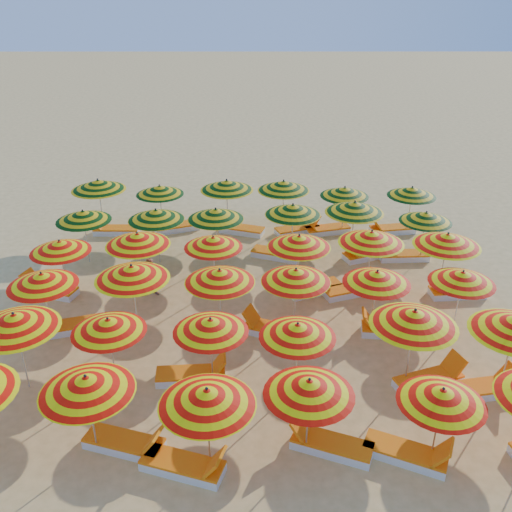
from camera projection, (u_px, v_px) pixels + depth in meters
name	position (u px, v px, depth m)	size (l,w,h in m)	color
ground	(256.00, 311.00, 16.97)	(120.00, 120.00, 0.00)	#F5C06D
umbrella_1	(86.00, 384.00, 11.23)	(2.01, 2.01, 2.04)	silver
umbrella_2	(207.00, 397.00, 10.90)	(2.04, 2.04, 2.04)	silver
umbrella_3	(309.00, 387.00, 11.26)	(2.32, 2.32, 1.96)	silver
umbrella_4	(442.00, 396.00, 11.15)	(1.86, 1.86, 1.87)	silver
umbrella_6	(15.00, 322.00, 13.05)	(2.40, 2.40, 2.15)	silver
umbrella_7	(108.00, 325.00, 13.34)	(1.80, 1.80, 1.88)	silver
umbrella_8	(211.00, 325.00, 13.30)	(2.17, 2.17, 1.90)	silver
umbrella_9	(298.00, 331.00, 13.11)	(1.99, 1.99, 1.91)	silver
umbrella_10	(414.00, 318.00, 13.14)	(2.27, 2.27, 2.18)	silver
umbrella_12	(42.00, 280.00, 15.12)	(2.09, 2.09, 1.99)	silver
umbrella_13	(132.00, 273.00, 15.19)	(2.56, 2.56, 2.14)	silver
umbrella_14	(220.00, 276.00, 15.21)	(2.50, 2.50, 2.03)	silver
umbrella_15	(296.00, 275.00, 15.28)	(2.07, 2.07, 2.01)	silver
umbrella_16	(377.00, 277.00, 15.29)	(2.18, 2.18, 1.95)	silver
umbrella_17	(462.00, 277.00, 15.38)	(2.37, 2.37, 1.91)	silver
umbrella_18	(60.00, 246.00, 17.05)	(1.86, 1.86, 1.92)	silver
umbrella_19	(138.00, 239.00, 17.16)	(2.58, 2.58, 2.09)	silver
umbrella_20	(213.00, 242.00, 17.35)	(1.98, 1.98, 1.91)	silver
umbrella_21	(299.00, 241.00, 17.11)	(2.14, 2.14, 2.05)	silver
umbrella_22	(372.00, 237.00, 17.20)	(2.66, 2.66, 2.13)	silver
umbrella_23	(447.00, 240.00, 17.02)	(2.22, 2.22, 2.14)	silver
umbrella_24	(83.00, 216.00, 19.08)	(2.46, 2.46, 1.96)	silver
umbrella_25	(156.00, 215.00, 19.04)	(2.27, 2.27, 2.01)	silver
umbrella_26	(216.00, 214.00, 19.09)	(2.39, 2.39, 2.02)	silver
umbrella_27	(293.00, 210.00, 19.39)	(2.08, 2.08, 2.04)	silver
umbrella_28	(355.00, 207.00, 19.35)	(2.55, 2.55, 2.14)	silver
umbrella_29	(426.00, 217.00, 19.18)	(2.08, 2.08, 1.88)	silver
umbrella_30	(98.00, 185.00, 21.32)	(2.07, 2.07, 2.15)	silver
umbrella_31	(160.00, 190.00, 21.45)	(2.29, 2.29, 1.91)	silver
umbrella_32	(227.00, 185.00, 21.36)	(2.44, 2.44, 2.13)	silver
umbrella_33	(284.00, 186.00, 21.41)	(2.33, 2.33, 2.09)	silver
umbrella_34	(345.00, 192.00, 21.22)	(2.00, 2.00, 1.93)	silver
umbrella_35	(412.00, 192.00, 21.23)	(2.18, 2.18, 1.93)	silver
lounger_0	(126.00, 443.00, 12.05)	(1.83, 1.06, 0.69)	white
lounger_1	(185.00, 466.00, 11.50)	(1.83, 1.08, 0.69)	white
lounger_2	(330.00, 444.00, 12.02)	(1.83, 1.16, 0.69)	white
lounger_3	(408.00, 453.00, 11.79)	(1.82, 1.24, 0.69)	white
lounger_5	(193.00, 375.00, 14.08)	(1.77, 0.71, 0.69)	white
lounger_6	(430.00, 380.00, 13.92)	(1.83, 1.15, 0.69)	white
lounger_7	(481.00, 389.00, 13.61)	(1.81, 0.88, 0.69)	white
lounger_8	(72.00, 326.00, 16.00)	(1.83, 1.07, 0.69)	white
lounger_9	(273.00, 330.00, 15.82)	(1.82, 1.20, 0.69)	white
lounger_10	(391.00, 330.00, 15.84)	(1.79, 0.78, 0.69)	white
lounger_11	(49.00, 290.00, 17.82)	(1.83, 1.07, 0.69)	white
lounger_12	(313.00, 288.00, 17.89)	(1.82, 1.20, 0.69)	white
lounger_13	(351.00, 290.00, 17.83)	(1.83, 1.13, 0.69)	white
lounger_14	(456.00, 292.00, 17.71)	(1.77, 0.72, 0.69)	white
lounger_15	(277.00, 254.00, 20.06)	(1.83, 1.15, 0.69)	white
lounger_16	(366.00, 254.00, 20.03)	(1.82, 1.19, 0.69)	white
lounger_17	(402.00, 255.00, 19.96)	(1.76, 0.66, 0.69)	white
lounger_18	(115.00, 230.00, 21.91)	(1.74, 0.60, 0.69)	white
lounger_19	(176.00, 227.00, 22.15)	(1.83, 1.16, 0.69)	white
lounger_20	(241.00, 229.00, 21.97)	(1.83, 1.10, 0.69)	white
lounger_21	(298.00, 229.00, 21.97)	(1.82, 1.19, 0.69)	white
lounger_22	(326.00, 229.00, 21.94)	(1.82, 1.01, 0.69)	white
lounger_23	(391.00, 229.00, 21.96)	(1.80, 0.84, 0.69)	white
beachgoer_b	(152.00, 277.00, 17.54)	(0.61, 0.48, 1.26)	tan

